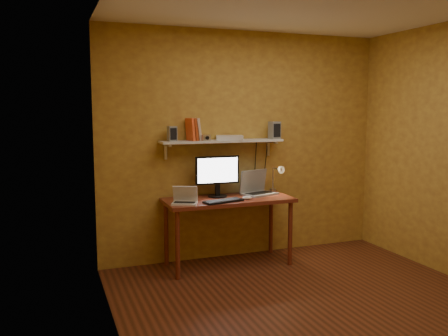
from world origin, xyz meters
name	(u,v)px	position (x,y,z in m)	size (l,w,h in m)	color
room	(318,159)	(0.00, 0.00, 1.30)	(3.44, 3.24, 2.64)	#622B19
desk	(228,206)	(-0.32, 1.28, 0.66)	(1.40, 0.60, 0.75)	maroon
wall_shelf	(222,141)	(-0.32, 1.47, 1.36)	(1.40, 0.25, 0.21)	silver
monitor	(217,174)	(-0.40, 1.40, 1.00)	(0.50, 0.21, 0.45)	black
laptop	(257,188)	(0.07, 1.40, 0.82)	(0.43, 0.36, 0.28)	gray
netbook	(185,199)	(-0.85, 1.15, 0.80)	(0.30, 0.27, 0.19)	white
keyboard	(223,201)	(-0.45, 1.10, 0.76)	(0.43, 0.14, 0.02)	black
mouse	(247,198)	(-0.16, 1.14, 0.77)	(0.10, 0.07, 0.04)	white
desk_lamp	(277,175)	(0.34, 1.41, 0.96)	(0.09, 0.23, 0.38)	silver
speaker_left	(172,134)	(-0.89, 1.48, 1.45)	(0.09, 0.09, 0.16)	gray
speaker_right	(274,130)	(0.32, 1.46, 1.47)	(0.11, 0.11, 0.20)	gray
books	(193,129)	(-0.65, 1.48, 1.50)	(0.15, 0.17, 0.25)	#F55726
shelf_camera	(206,138)	(-0.53, 1.40, 1.41)	(0.11, 0.07, 0.07)	silver
router	(230,138)	(-0.23, 1.47, 1.40)	(0.30, 0.20, 0.05)	white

